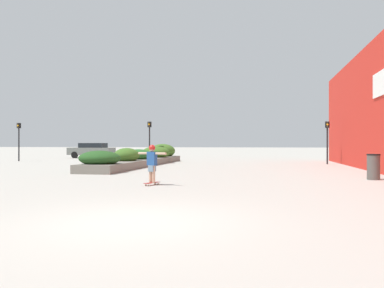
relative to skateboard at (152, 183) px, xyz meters
The scene contains 9 objects.
ground_plane 6.21m from the skateboard, 76.01° to the right, with size 300.00×300.00×0.00m, color #ADA89E.
planter_box 12.77m from the skateboard, 109.72° to the left, with size 2.33×15.15×1.46m.
skateboard is the anchor object (origin of this frame).
skateboarder 0.84m from the skateboard, 116.57° to the left, with size 1.18×0.57×1.34m.
trash_bin 9.07m from the skateboard, 23.71° to the left, with size 0.52×0.52×1.05m.
car_center_left 27.12m from the skateboard, 120.24° to the left, with size 4.57×2.02×1.55m.
traffic_light_left 17.11m from the skateboard, 107.67° to the left, with size 0.28×0.30×3.26m.
traffic_light_right 17.76m from the skateboard, 61.58° to the left, with size 0.28×0.30×3.08m.
traffic_light_far_left 22.84m from the skateboard, 136.63° to the left, with size 0.28×0.30×3.25m.
Camera 1 is at (2.39, -6.71, 1.47)m, focal length 35.00 mm.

